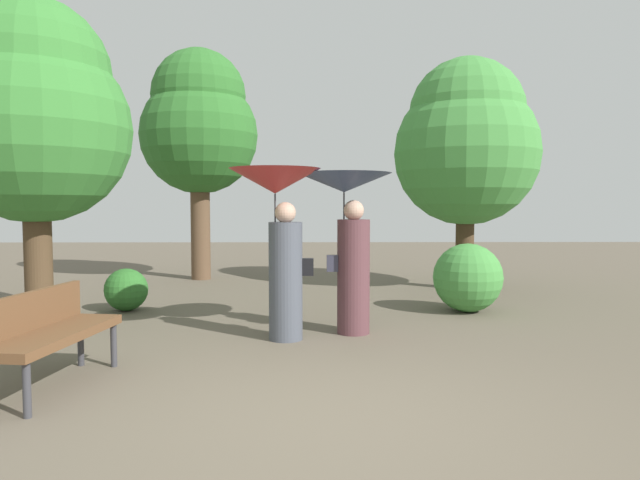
{
  "coord_description": "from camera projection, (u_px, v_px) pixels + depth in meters",
  "views": [
    {
      "loc": [
        -0.09,
        -4.04,
        1.57
      ],
      "look_at": [
        0.0,
        3.01,
        1.14
      ],
      "focal_mm": 31.72,
      "sensor_mm": 36.0,
      "label": 1
    }
  ],
  "objects": [
    {
      "name": "person_left",
      "position": [
        280.0,
        221.0,
        6.54
      ],
      "size": [
        1.06,
        1.06,
        2.0
      ],
      "rotation": [
        0.0,
        0.0,
        1.64
      ],
      "color": "#474C56",
      "rests_on": "ground"
    },
    {
      "name": "bush_path_right",
      "position": [
        126.0,
        290.0,
        8.4
      ],
      "size": [
        0.63,
        0.63,
        0.63
      ],
      "primitive_type": "sphere",
      "color": "#2D6B28",
      "rests_on": "ground"
    },
    {
      "name": "bush_path_left",
      "position": [
        468.0,
        278.0,
        8.31
      ],
      "size": [
        1.01,
        1.01,
        1.01
      ],
      "primitive_type": "sphere",
      "color": "#428C3D",
      "rests_on": "ground"
    },
    {
      "name": "tree_near_left",
      "position": [
        34.0,
        112.0,
        7.07
      ],
      "size": [
        2.37,
        2.37,
        4.15
      ],
      "color": "#4C3823",
      "rests_on": "ground"
    },
    {
      "name": "ground_plane",
      "position": [
        325.0,
        420.0,
        4.13
      ],
      "size": [
        40.0,
        40.0,
        0.0
      ],
      "primitive_type": "plane",
      "color": "brown"
    },
    {
      "name": "tree_mid_left",
      "position": [
        199.0,
        124.0,
        11.86
      ],
      "size": [
        2.45,
        2.45,
        4.84
      ],
      "color": "brown",
      "rests_on": "ground"
    },
    {
      "name": "person_right",
      "position": [
        348.0,
        222.0,
        6.87
      ],
      "size": [
        1.15,
        1.15,
        1.96
      ],
      "rotation": [
        0.0,
        0.0,
        1.64
      ],
      "color": "#563338",
      "rests_on": "ground"
    },
    {
      "name": "park_bench",
      "position": [
        47.0,
        329.0,
        4.84
      ],
      "size": [
        0.68,
        1.55,
        0.83
      ],
      "rotation": [
        0.0,
        0.0,
        1.44
      ],
      "color": "#38383D",
      "rests_on": "ground"
    },
    {
      "name": "tree_near_right",
      "position": [
        466.0,
        141.0,
        10.47
      ],
      "size": [
        2.68,
        2.68,
        4.29
      ],
      "color": "#42301E",
      "rests_on": "ground"
    }
  ]
}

